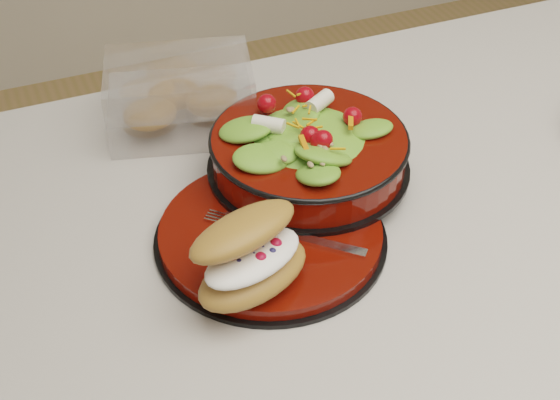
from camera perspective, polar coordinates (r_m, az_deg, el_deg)
name	(u,v)px	position (r m, az deg, el deg)	size (l,w,h in m)	color
dinner_plate	(272,234)	(0.90, -0.62, -2.53)	(0.27, 0.27, 0.02)	black
salad_bowl	(309,144)	(0.96, 2.13, 4.10)	(0.25, 0.25, 0.10)	black
croissant	(251,256)	(0.80, -2.15, -4.09)	(0.15, 0.13, 0.08)	#A66A32
fork	(288,235)	(0.88, 0.56, -2.55)	(0.14, 0.13, 0.00)	silver
pastry_box	(180,97)	(1.08, -7.33, 7.48)	(0.22, 0.19, 0.09)	white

